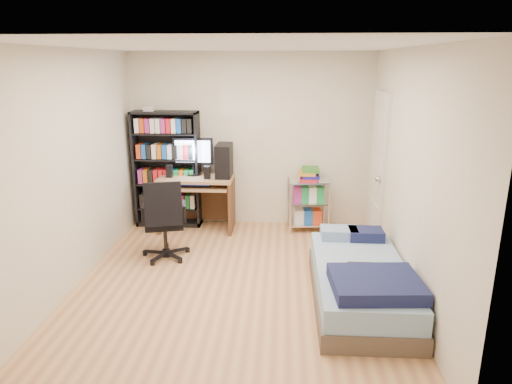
# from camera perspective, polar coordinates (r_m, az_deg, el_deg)

# --- Properties ---
(room) EXTENTS (3.58, 4.08, 2.58)m
(room) POSITION_cam_1_polar(r_m,az_deg,el_deg) (4.71, -2.47, 2.39)
(room) COLOR tan
(room) RESTS_ON ground
(media_shelf) EXTENTS (0.95, 0.32, 1.75)m
(media_shelf) POSITION_cam_1_polar(r_m,az_deg,el_deg) (6.77, -11.04, 2.97)
(media_shelf) COLOR black
(media_shelf) RESTS_ON room
(computer_desk) EXTENTS (1.05, 0.61, 1.32)m
(computer_desk) POSITION_cam_1_polar(r_m,az_deg,el_deg) (6.57, -6.50, 1.39)
(computer_desk) COLOR #9D7850
(computer_desk) RESTS_ON room
(office_chair) EXTENTS (0.73, 0.73, 1.01)m
(office_chair) POSITION_cam_1_polar(r_m,az_deg,el_deg) (5.73, -11.29, -5.12)
(office_chair) COLOR black
(office_chair) RESTS_ON room
(wire_cart) EXTENTS (0.60, 0.46, 0.91)m
(wire_cart) POSITION_cam_1_polar(r_m,az_deg,el_deg) (6.54, 6.57, 0.26)
(wire_cart) COLOR silver
(wire_cart) RESTS_ON room
(bed) EXTENTS (0.91, 1.83, 0.52)m
(bed) POSITION_cam_1_polar(r_m,az_deg,el_deg) (4.77, 12.94, -10.90)
(bed) COLOR #50463B
(bed) RESTS_ON room
(door) EXTENTS (0.12, 0.80, 2.00)m
(door) POSITION_cam_1_polar(r_m,az_deg,el_deg) (6.18, 15.02, 2.75)
(door) COLOR silver
(door) RESTS_ON room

